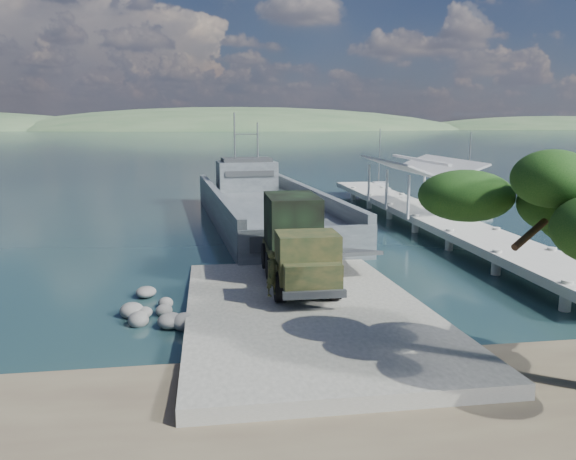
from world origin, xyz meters
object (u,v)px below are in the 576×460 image
object	(u,v)px
pier	(422,205)
sailboat_near	(468,205)
landing_craft	(265,213)
sailboat_far	(379,189)
military_truck	(297,241)
soldier	(272,282)

from	to	relation	value
pier	sailboat_near	bearing A→B (deg)	44.57
pier	landing_craft	size ratio (longest dim) A/B	1.32
sailboat_near	sailboat_far	distance (m)	14.27
military_truck	soldier	world-z (taller)	military_truck
pier	sailboat_near	world-z (taller)	sailboat_near
landing_craft	sailboat_far	xyz separation A→B (m)	(15.31, 18.07, -0.39)
landing_craft	sailboat_near	bearing A→B (deg)	8.19
landing_craft	military_truck	world-z (taller)	landing_craft
pier	military_truck	size ratio (longest dim) A/B	5.04
sailboat_near	landing_craft	bearing A→B (deg)	-172.40
military_truck	soldier	bearing A→B (deg)	-114.86
military_truck	sailboat_near	size ratio (longest dim) A/B	1.17
military_truck	sailboat_far	distance (m)	40.30
pier	sailboat_near	distance (m)	10.61
pier	military_truck	bearing A→B (deg)	-128.46
pier	landing_craft	xyz separation A→B (m)	(-12.34, 2.85, -0.80)
military_truck	sailboat_far	world-z (taller)	sailboat_far
sailboat_near	military_truck	bearing A→B (deg)	-136.11
pier	sailboat_near	size ratio (longest dim) A/B	5.91
soldier	sailboat_near	distance (m)	34.67
pier	military_truck	world-z (taller)	pier
military_truck	pier	bearing A→B (deg)	51.91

